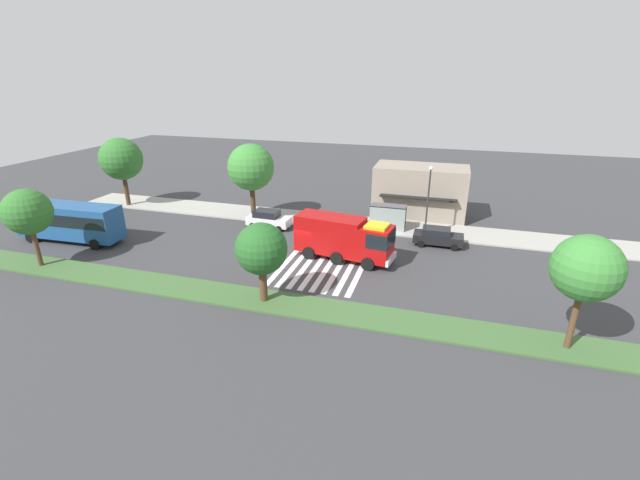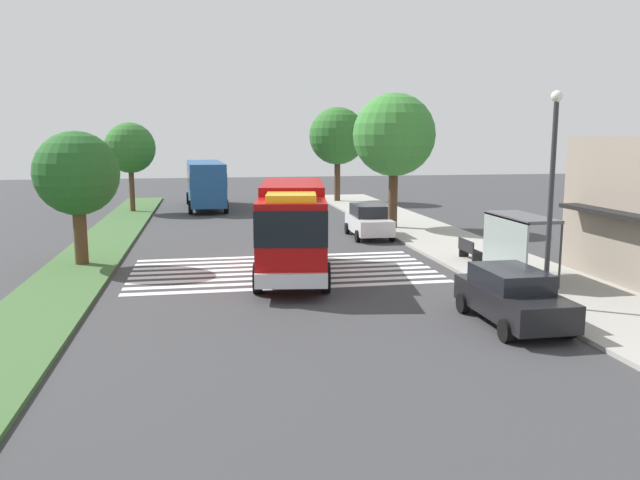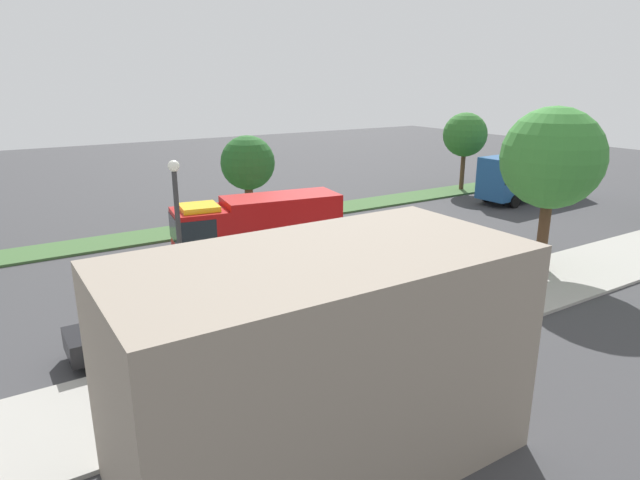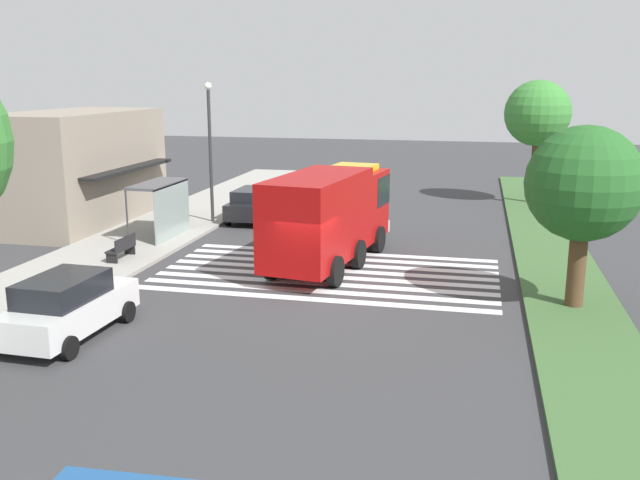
# 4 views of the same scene
# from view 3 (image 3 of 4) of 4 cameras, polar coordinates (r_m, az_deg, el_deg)

# --- Properties ---
(ground_plane) EXTENTS (120.00, 120.00, 0.00)m
(ground_plane) POSITION_cam_3_polar(r_m,az_deg,el_deg) (30.13, 0.23, -1.50)
(ground_plane) COLOR #38383A
(sidewalk) EXTENTS (60.00, 4.76, 0.14)m
(sidewalk) POSITION_cam_3_polar(r_m,az_deg,el_deg) (23.32, 12.78, -7.32)
(sidewalk) COLOR #9E9B93
(sidewalk) RESTS_ON ground_plane
(median_strip) EXTENTS (60.00, 3.00, 0.14)m
(median_strip) POSITION_cam_3_polar(r_m,az_deg,el_deg) (37.20, -6.80, 2.02)
(median_strip) COLOR #3D6033
(median_strip) RESTS_ON ground_plane
(crosswalk) EXTENTS (6.75, 12.48, 0.01)m
(crosswalk) POSITION_cam_3_polar(r_m,az_deg,el_deg) (28.85, -4.24, -2.37)
(crosswalk) COLOR silver
(crosswalk) RESTS_ON ground_plane
(fire_truck) EXTENTS (8.72, 3.67, 3.69)m
(fire_truck) POSITION_cam_3_polar(r_m,az_deg,el_deg) (27.45, -6.86, 1.07)
(fire_truck) COLOR #A50C0C
(fire_truck) RESTS_ON ground_plane
(parked_car_west) EXTENTS (4.52, 2.20, 1.82)m
(parked_car_west) POSITION_cam_3_polar(r_m,az_deg,el_deg) (28.98, 15.37, -0.94)
(parked_car_west) COLOR silver
(parked_car_west) RESTS_ON ground_plane
(parked_car_mid) EXTENTS (4.45, 2.08, 1.66)m
(parked_car_mid) POSITION_cam_3_polar(r_m,az_deg,el_deg) (20.62, -18.67, -8.69)
(parked_car_mid) COLOR black
(parked_car_mid) RESTS_ON ground_plane
(transit_bus) EXTENTS (10.17, 3.21, 3.61)m
(transit_bus) POSITION_cam_3_polar(r_m,az_deg,el_deg) (46.51, 21.11, 6.57)
(transit_bus) COLOR navy
(transit_bus) RESTS_ON ground_plane
(bus_stop_shelter) EXTENTS (3.50, 1.40, 2.46)m
(bus_stop_shelter) POSITION_cam_3_polar(r_m,az_deg,el_deg) (19.67, -2.70, -5.77)
(bus_stop_shelter) COLOR #4C4C51
(bus_stop_shelter) RESTS_ON sidewalk
(bench_near_shelter) EXTENTS (1.60, 0.50, 0.90)m
(bench_near_shelter) POSITION_cam_3_polar(r_m,az_deg,el_deg) (22.25, 6.41, -6.73)
(bench_near_shelter) COLOR black
(bench_near_shelter) RESTS_ON sidewalk
(street_lamp) EXTENTS (0.36, 0.36, 6.79)m
(street_lamp) POSITION_cam_3_polar(r_m,az_deg,el_deg) (18.14, -14.38, -0.80)
(street_lamp) COLOR #2D2D30
(street_lamp) RESTS_ON sidewalk
(storefront_building) EXTENTS (9.82, 5.71, 5.54)m
(storefront_building) POSITION_cam_3_polar(r_m,az_deg,el_deg) (13.54, 0.14, -12.57)
(storefront_building) COLOR gray
(storefront_building) RESTS_ON ground_plane
(sidewalk_tree_west) EXTENTS (4.88, 4.88, 7.95)m
(sidewalk_tree_west) POSITION_cam_3_polar(r_m,az_deg,el_deg) (28.74, 23.02, 7.81)
(sidewalk_tree_west) COLOR #47301E
(sidewalk_tree_west) RESTS_ON sidewalk
(median_tree_far_west) EXTENTS (3.65, 3.65, 6.43)m
(median_tree_far_west) POSITION_cam_3_polar(r_m,az_deg,el_deg) (48.02, 14.87, 10.53)
(median_tree_far_west) COLOR #513823
(median_tree_far_west) RESTS_ON median_strip
(median_tree_west) EXTENTS (3.54, 3.54, 5.65)m
(median_tree_west) POSITION_cam_3_polar(r_m,az_deg,el_deg) (36.27, -7.53, 7.92)
(median_tree_west) COLOR #513823
(median_tree_west) RESTS_ON median_strip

